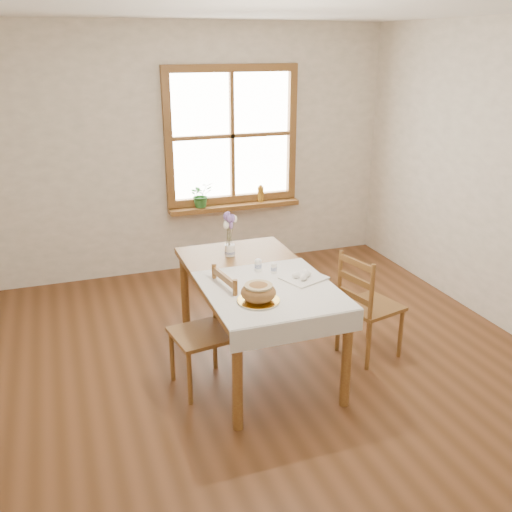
{
  "coord_description": "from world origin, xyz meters",
  "views": [
    {
      "loc": [
        -1.33,
        -3.42,
        2.37
      ],
      "look_at": [
        0.0,
        0.3,
        0.9
      ],
      "focal_mm": 40.0,
      "sensor_mm": 36.0,
      "label": 1
    }
  ],
  "objects_px": {
    "chair_left": "(202,332)",
    "bread_plate": "(258,301)",
    "chair_right": "(371,304)",
    "dining_table": "(256,285)",
    "flower_vase": "(230,251)"
  },
  "relations": [
    {
      "from": "chair_left",
      "to": "chair_right",
      "type": "relative_size",
      "value": 1.0
    },
    {
      "from": "dining_table",
      "to": "flower_vase",
      "type": "distance_m",
      "value": 0.46
    },
    {
      "from": "dining_table",
      "to": "bread_plate",
      "type": "distance_m",
      "value": 0.51
    },
    {
      "from": "chair_right",
      "to": "flower_vase",
      "type": "bearing_deg",
      "value": 43.89
    },
    {
      "from": "bread_plate",
      "to": "flower_vase",
      "type": "xyz_separation_m",
      "value": [
        0.09,
        0.92,
        0.03
      ]
    },
    {
      "from": "chair_left",
      "to": "bread_plate",
      "type": "height_order",
      "value": "chair_left"
    },
    {
      "from": "dining_table",
      "to": "chair_right",
      "type": "xyz_separation_m",
      "value": [
        0.9,
        -0.17,
        -0.23
      ]
    },
    {
      "from": "chair_right",
      "to": "bread_plate",
      "type": "bearing_deg",
      "value": 92.07
    },
    {
      "from": "dining_table",
      "to": "chair_left",
      "type": "relative_size",
      "value": 1.83
    },
    {
      "from": "bread_plate",
      "to": "chair_left",
      "type": "bearing_deg",
      "value": 136.77
    },
    {
      "from": "chair_left",
      "to": "bread_plate",
      "type": "xyz_separation_m",
      "value": [
        0.32,
        -0.3,
        0.33
      ]
    },
    {
      "from": "chair_right",
      "to": "dining_table",
      "type": "bearing_deg",
      "value": 65.27
    },
    {
      "from": "dining_table",
      "to": "flower_vase",
      "type": "relative_size",
      "value": 17.23
    },
    {
      "from": "chair_left",
      "to": "chair_right",
      "type": "bearing_deg",
      "value": 81.56
    },
    {
      "from": "chair_left",
      "to": "chair_right",
      "type": "xyz_separation_m",
      "value": [
        1.38,
        0.0,
        0.0
      ]
    }
  ]
}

